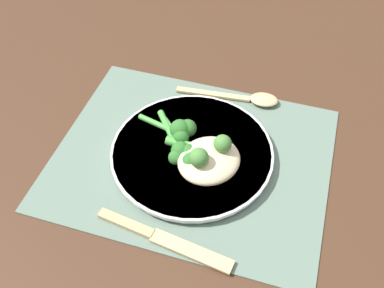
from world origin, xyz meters
TOP-DOWN VIEW (x-y plane):
  - ground_plane at (0.00, 0.00)m, footprint 3.00×3.00m
  - placemat at (0.00, 0.00)m, footprint 0.42×0.34m
  - plate at (0.00, 0.00)m, footprint 0.25×0.25m
  - chicken_fillet at (-0.03, 0.02)m, footprint 0.12×0.13m
  - pesto_dollop_primary at (-0.02, 0.04)m, footprint 0.03×0.03m
  - pesto_dollop_secondary at (-0.05, 0.01)m, footprint 0.03×0.03m
  - broccoli_stalk_front at (-0.03, 0.01)m, footprint 0.10×0.04m
  - broccoli_stalk_left at (-0.01, 0.02)m, footprint 0.10×0.10m
  - broccoli_stalk_right at (0.01, 0.01)m, footprint 0.09×0.10m
  - broccoli_stalk_rear at (0.03, -0.02)m, footprint 0.10×0.05m
  - knife at (-0.00, 0.15)m, footprint 0.20×0.04m
  - spoon at (-0.06, -0.15)m, footprint 0.18×0.04m

SIDE VIEW (x-z plane):
  - ground_plane at x=0.00m, z-range 0.00..0.00m
  - placemat at x=0.00m, z-range 0.00..0.00m
  - knife at x=0.00m, z-range 0.00..0.01m
  - spoon at x=-0.06m, z-range 0.00..0.02m
  - plate at x=0.00m, z-range 0.01..0.02m
  - broccoli_stalk_front at x=-0.03m, z-range 0.02..0.04m
  - broccoli_stalk_right at x=0.01m, z-range 0.02..0.04m
  - broccoli_stalk_left at x=-0.01m, z-range 0.02..0.05m
  - broccoli_stalk_rear at x=0.03m, z-range 0.02..0.05m
  - chicken_fillet at x=-0.03m, z-range 0.02..0.05m
  - pesto_dollop_secondary at x=-0.05m, z-range 0.04..0.07m
  - pesto_dollop_primary at x=-0.02m, z-range 0.04..0.07m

